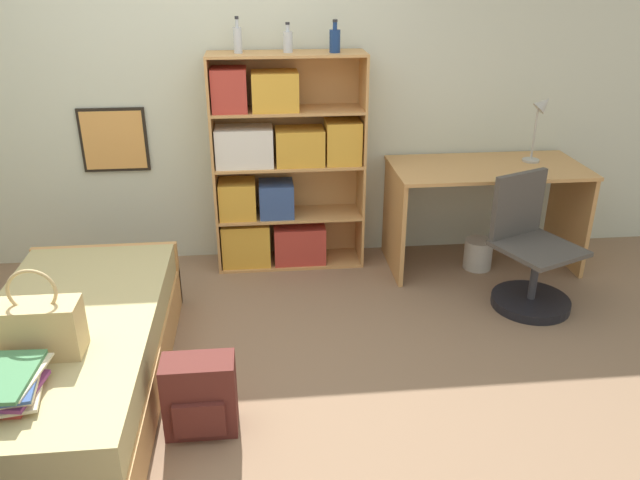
{
  "coord_description": "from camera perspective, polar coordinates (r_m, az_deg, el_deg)",
  "views": [
    {
      "loc": [
        0.37,
        -2.8,
        2.1
      ],
      "look_at": [
        0.67,
        0.19,
        0.75
      ],
      "focal_mm": 35.0,
      "sensor_mm": 36.0,
      "label": 1
    }
  ],
  "objects": [
    {
      "name": "ground_plane",
      "position": [
        3.52,
        -10.82,
        -12.96
      ],
      "size": [
        14.0,
        14.0,
        0.0
      ],
      "primitive_type": "plane",
      "color": "#84664C"
    },
    {
      "name": "wall_back",
      "position": [
        4.57,
        -10.56,
        13.72
      ],
      "size": [
        10.0,
        0.09,
        2.6
      ],
      "color": "beige",
      "rests_on": "ground_plane"
    },
    {
      "name": "bed",
      "position": [
        3.54,
        -21.7,
        -9.91
      ],
      "size": [
        0.91,
        1.9,
        0.44
      ],
      "color": "tan",
      "rests_on": "ground_plane"
    },
    {
      "name": "handbag",
      "position": [
        3.12,
        -24.26,
        -7.31
      ],
      "size": [
        0.37,
        0.18,
        0.44
      ],
      "color": "tan",
      "rests_on": "bed"
    },
    {
      "name": "book_stack_on_bed",
      "position": [
        2.94,
        -26.77,
        -11.72
      ],
      "size": [
        0.33,
        0.39,
        0.12
      ],
      "color": "#B2382D",
      "rests_on": "bed"
    },
    {
      "name": "bookcase",
      "position": [
        4.49,
        -4.03,
        6.29
      ],
      "size": [
        1.07,
        0.32,
        1.54
      ],
      "color": "tan",
      "rests_on": "ground_plane"
    },
    {
      "name": "bottle_green",
      "position": [
        4.3,
        -7.54,
        17.75
      ],
      "size": [
        0.06,
        0.06,
        0.23
      ],
      "color": "#B7BCC1",
      "rests_on": "bookcase"
    },
    {
      "name": "bottle_brown",
      "position": [
        4.31,
        -2.96,
        17.72
      ],
      "size": [
        0.06,
        0.06,
        0.19
      ],
      "color": "#B7BCC1",
      "rests_on": "bookcase"
    },
    {
      "name": "bottle_clear",
      "position": [
        4.3,
        1.37,
        17.81
      ],
      "size": [
        0.07,
        0.07,
        0.21
      ],
      "color": "navy",
      "rests_on": "bookcase"
    },
    {
      "name": "desk",
      "position": [
        4.67,
        14.84,
        3.93
      ],
      "size": [
        1.36,
        0.67,
        0.77
      ],
      "color": "tan",
      "rests_on": "ground_plane"
    },
    {
      "name": "desk_lamp",
      "position": [
        4.73,
        19.54,
        10.68
      ],
      "size": [
        0.17,
        0.12,
        0.49
      ],
      "color": "#ADA89E",
      "rests_on": "desk"
    },
    {
      "name": "desk_chair",
      "position": [
        4.31,
        18.59,
        -2.35
      ],
      "size": [
        0.61,
        0.61,
        0.87
      ],
      "color": "black",
      "rests_on": "ground_plane"
    },
    {
      "name": "backpack",
      "position": [
        3.12,
        -10.91,
        -13.87
      ],
      "size": [
        0.35,
        0.22,
        0.4
      ],
      "color": "#56231E",
      "rests_on": "ground_plane"
    },
    {
      "name": "waste_bin",
      "position": [
        4.77,
        14.24,
        -1.25
      ],
      "size": [
        0.21,
        0.21,
        0.22
      ],
      "color": "#B7B2A8",
      "rests_on": "ground_plane"
    }
  ]
}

